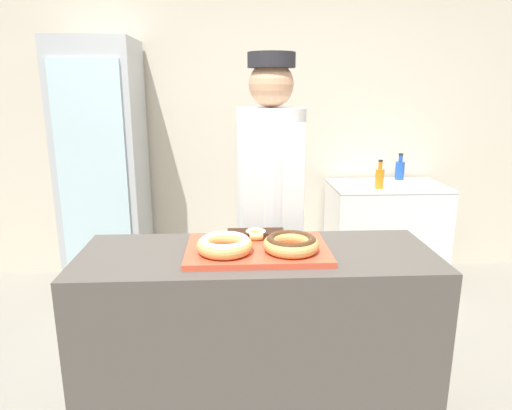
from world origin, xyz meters
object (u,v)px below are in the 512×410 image
serving_tray (257,250)px  bottle_orange (380,178)px  beverage_fridge (104,170)px  brownie_back_right (273,234)px  chest_freezer (384,233)px  brownie_back_left (238,235)px  donut_mini_center (256,234)px  baker_person (270,211)px  donut_light_glaze (225,244)px  donut_chocolate_glaze (291,243)px  bottle_blue (400,170)px

serving_tray → bottle_orange: size_ratio=2.62×
serving_tray → beverage_fridge: bearing=121.9°
brownie_back_right → chest_freezer: bearing=56.7°
serving_tray → brownie_back_left: brownie_back_left is taller
donut_mini_center → baker_person: (0.10, 0.47, -0.03)m
baker_person → beverage_fridge: 1.69m
donut_light_glaze → beverage_fridge: size_ratio=0.12×
donut_chocolate_glaze → bottle_blue: 2.36m
donut_light_glaze → donut_chocolate_glaze: size_ratio=1.00×
baker_person → bottle_blue: size_ratio=7.87×
brownie_back_right → beverage_fridge: beverage_fridge is taller
brownie_back_left → bottle_blue: 2.33m
bottle_orange → brownie_back_left: bearing=-126.6°
serving_tray → chest_freezer: bearing=56.7°
donut_light_glaze → baker_person: (0.24, 0.65, -0.04)m
serving_tray → brownie_back_right: size_ratio=6.25×
donut_chocolate_glaze → baker_person: size_ratio=0.13×
donut_chocolate_glaze → bottle_blue: bearing=59.5°
brownie_back_left → bottle_blue: (1.41, 1.86, -0.05)m
bottle_blue → donut_mini_center: bearing=-125.6°
donut_chocolate_glaze → brownie_back_right: donut_chocolate_glaze is taller
donut_chocolate_glaze → donut_mini_center: 0.22m
donut_mini_center → donut_light_glaze: bearing=-127.2°
brownie_back_right → baker_person: bearing=86.8°
donut_chocolate_glaze → brownie_back_right: size_ratio=2.42×
donut_mini_center → brownie_back_left: donut_mini_center is taller
serving_tray → donut_chocolate_glaze: (0.13, -0.06, 0.05)m
serving_tray → donut_mini_center: donut_mini_center is taller
serving_tray → beverage_fridge: 2.08m
brownie_back_left → brownie_back_right: size_ratio=1.00×
chest_freezer → donut_chocolate_glaze: bearing=-119.4°
beverage_fridge → brownie_back_right: bearing=-54.4°
brownie_back_left → baker_person: (0.18, 0.47, -0.02)m
bottle_orange → donut_mini_center: bearing=-124.7°
chest_freezer → brownie_back_right: bearing=-123.3°
brownie_back_left → beverage_fridge: (-1.02, 1.65, 0.01)m
chest_freezer → bottle_orange: size_ratio=4.03×
chest_freezer → donut_light_glaze: bearing=-125.4°
brownie_back_right → bottle_blue: (1.25, 1.86, -0.05)m
donut_mini_center → baker_person: size_ratio=0.06×
donut_light_glaze → donut_mini_center: (0.13, 0.18, -0.02)m
baker_person → donut_light_glaze: bearing=-110.3°
donut_chocolate_glaze → bottle_orange: (0.91, 1.69, -0.07)m
brownie_back_right → chest_freezer: (1.09, 1.65, -0.55)m
donut_mini_center → baker_person: 0.48m
baker_person → brownie_back_left: bearing=-111.3°
donut_mini_center → brownie_back_left: bearing=180.0°
serving_tray → brownie_back_left: size_ratio=6.25×
serving_tray → brownie_back_left: (-0.08, 0.12, 0.03)m
bottle_orange → bottle_blue: (0.29, 0.35, -0.00)m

